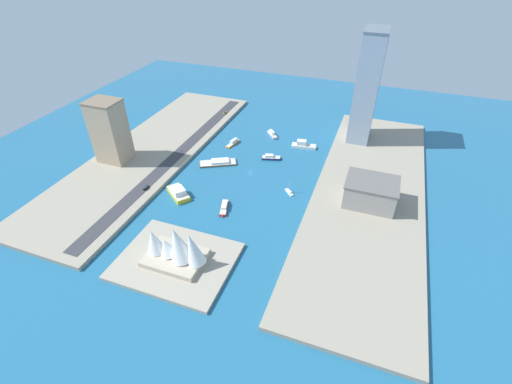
{
  "coord_description": "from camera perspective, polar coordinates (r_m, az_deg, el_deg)",
  "views": [
    {
      "loc": [
        -80.36,
        207.88,
        143.82
      ],
      "look_at": [
        -13.4,
        24.94,
        2.01
      ],
      "focal_mm": 25.32,
      "sensor_mm": 36.0,
      "label": 1
    }
  ],
  "objects": [
    {
      "name": "sailboat_small_white",
      "position": [
        244.09,
        5.28,
        0.01
      ],
      "size": [
        7.75,
        7.99,
        10.33
      ],
      "color": "white",
      "rests_on": "ground_plane"
    },
    {
      "name": "ferry_yellow_fast",
      "position": [
        245.43,
        -12.18,
        -0.07
      ],
      "size": [
        21.64,
        19.73,
        6.33
      ],
      "color": "yellow",
      "rests_on": "ground_plane"
    },
    {
      "name": "patrol_launch_navy",
      "position": [
        280.29,
        2.37,
        5.47
      ],
      "size": [
        16.0,
        8.71,
        3.71
      ],
      "color": "#1E284C",
      "rests_on": "ground_plane"
    },
    {
      "name": "peninsula_point",
      "position": [
        200.3,
        -12.54,
        -10.57
      ],
      "size": [
        60.39,
        47.97,
        2.0
      ],
      "primitive_type": "cube",
      "color": "#A89E89",
      "rests_on": "ground_plane"
    },
    {
      "name": "tugboat_red",
      "position": [
        229.81,
        -5.05,
        -2.42
      ],
      "size": [
        8.42,
        17.14,
        3.4
      ],
      "color": "red",
      "rests_on": "ground_plane"
    },
    {
      "name": "quay_east",
      "position": [
        301.15,
        -16.15,
        6.28
      ],
      "size": [
        70.0,
        240.0,
        2.52
      ],
      "primitive_type": "cube",
      "color": "#9E937F",
      "rests_on": "ground_plane"
    },
    {
      "name": "park_tree_cluster",
      "position": [
        243.95,
        16.91,
        0.48
      ],
      "size": [
        13.57,
        15.04,
        9.27
      ],
      "color": "brown",
      "rests_on": "quay_west"
    },
    {
      "name": "suv_black",
      "position": [
        253.62,
        -16.97,
        0.66
      ],
      "size": [
        1.94,
        5.22,
        1.53
      ],
      "color": "black",
      "rests_on": "road_strip"
    },
    {
      "name": "tower_tall_glass",
      "position": [
        302.02,
        17.15,
        15.47
      ],
      "size": [
        17.65,
        28.63,
        85.41
      ],
      "color": "#8C9EB2",
      "rests_on": "quay_west"
    },
    {
      "name": "taxi_yellow_cab",
      "position": [
        351.64,
        -4.98,
        12.39
      ],
      "size": [
        2.12,
        4.68,
        1.6
      ],
      "color": "black",
      "rests_on": "road_strip"
    },
    {
      "name": "quay_west",
      "position": [
        252.1,
        17.37,
        -0.27
      ],
      "size": [
        70.0,
        240.0,
        2.52
      ],
      "primitive_type": "cube",
      "color": "#9E937F",
      "rests_on": "ground_plane"
    },
    {
      "name": "carpark_squat_concrete",
      "position": [
        237.34,
        17.64,
        -0.01
      ],
      "size": [
        32.15,
        25.52,
        16.26
      ],
      "color": "gray",
      "rests_on": "quay_west"
    },
    {
      "name": "water_taxi_orange",
      "position": [
        301.55,
        -3.63,
        7.79
      ],
      "size": [
        6.82,
        16.91,
        3.74
      ],
      "color": "orange",
      "rests_on": "ground_plane"
    },
    {
      "name": "yacht_sleek_gray",
      "position": [
        314.65,
        2.57,
        9.13
      ],
      "size": [
        12.7,
        13.8,
        4.24
      ],
      "color": "#999EA3",
      "rests_on": "ground_plane"
    },
    {
      "name": "ferry_white_commuter",
      "position": [
        298.28,
        7.49,
        7.36
      ],
      "size": [
        21.52,
        9.32,
        6.12
      ],
      "color": "silver",
      "rests_on": "ground_plane"
    },
    {
      "name": "road_strip",
      "position": [
        288.19,
        -12.28,
        5.82
      ],
      "size": [
        9.79,
        228.0,
        0.15
      ],
      "primitive_type": "cube",
      "color": "#38383D",
      "rests_on": "quay_east"
    },
    {
      "name": "apartment_midrise_tan",
      "position": [
        285.32,
        -22.12,
        8.87
      ],
      "size": [
        22.53,
        19.14,
        46.27
      ],
      "color": "tan",
      "rests_on": "quay_east"
    },
    {
      "name": "opera_landmark",
      "position": [
        192.6,
        -12.57,
        -8.61
      ],
      "size": [
        35.1,
        22.34,
        23.14
      ],
      "color": "#BCAD93",
      "rests_on": "peninsula_point"
    },
    {
      "name": "ground_plane",
      "position": [
        265.25,
        -0.87,
        3.21
      ],
      "size": [
        440.0,
        440.0,
        0.0
      ],
      "primitive_type": "plane",
      "color": "#23668E"
    },
    {
      "name": "barge_flat_brown",
      "position": [
        275.56,
        -5.93,
        4.67
      ],
      "size": [
        28.82,
        21.26,
        3.03
      ],
      "color": "brown",
      "rests_on": "ground_plane"
    },
    {
      "name": "traffic_light_waterfront",
      "position": [
        280.92,
        -11.57,
        6.09
      ],
      "size": [
        0.36,
        0.36,
        6.5
      ],
      "color": "black",
      "rests_on": "quay_east"
    }
  ]
}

